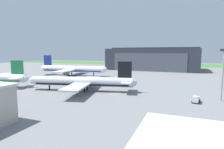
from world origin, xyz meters
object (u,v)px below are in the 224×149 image
object	(u,v)px
ops_van	(196,99)
apron_light_mast	(223,70)
maintenance_hangar	(153,59)
airliner_far_left	(72,69)
airliner_near_right	(82,82)

from	to	relation	value
ops_van	apron_light_mast	bearing A→B (deg)	35.77
apron_light_mast	ops_van	bearing A→B (deg)	-144.23
maintenance_hangar	airliner_far_left	size ratio (longest dim) A/B	1.61
ops_van	airliner_near_right	bearing A→B (deg)	176.95
maintenance_hangar	airliner_near_right	distance (m)	106.79
maintenance_hangar	ops_van	distance (m)	113.19
maintenance_hangar	ops_van	xyz separation A→B (m)	(31.61, -108.38, -8.15)
airliner_far_left	apron_light_mast	distance (m)	89.80
maintenance_hangar	airliner_far_left	distance (m)	77.83
airliner_near_right	ops_van	bearing A→B (deg)	-3.05
maintenance_hangar	airliner_far_left	world-z (taller)	maintenance_hangar
ops_van	airliner_far_left	bearing A→B (deg)	149.67
airliner_near_right	apron_light_mast	world-z (taller)	apron_light_mast
airliner_far_left	apron_light_mast	size ratio (longest dim) A/B	2.85
apron_light_mast	airliner_near_right	bearing A→B (deg)	-176.28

